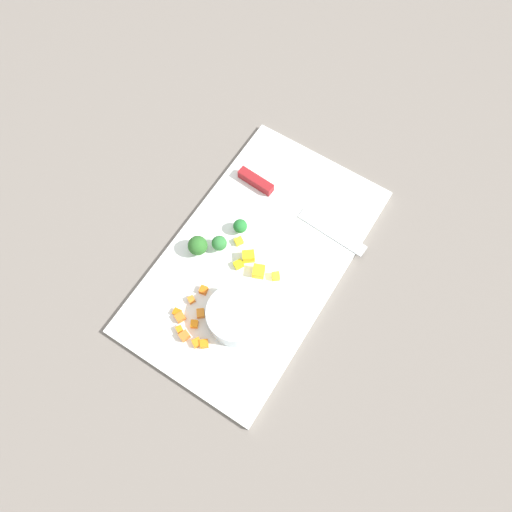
% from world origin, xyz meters
% --- Properties ---
extents(ground_plane, '(4.00, 4.00, 0.00)m').
position_xyz_m(ground_plane, '(0.00, 0.00, 0.00)').
color(ground_plane, slate).
extents(cutting_board, '(0.52, 0.30, 0.01)m').
position_xyz_m(cutting_board, '(0.00, 0.00, 0.01)').
color(cutting_board, white).
rests_on(cutting_board, ground_plane).
extents(prep_bowl, '(0.10, 0.10, 0.04)m').
position_xyz_m(prep_bowl, '(-0.12, -0.03, 0.03)').
color(prep_bowl, '#B0BBC1').
rests_on(prep_bowl, cutting_board).
extents(chef_knife, '(0.04, 0.29, 0.02)m').
position_xyz_m(chef_knife, '(0.13, 0.04, 0.02)').
color(chef_knife, silver).
rests_on(chef_knife, cutting_board).
extents(carrot_dice_0, '(0.02, 0.02, 0.01)m').
position_xyz_m(carrot_dice_0, '(-0.19, 0.02, 0.02)').
color(carrot_dice_0, orange).
rests_on(carrot_dice_0, cutting_board).
extents(carrot_dice_1, '(0.02, 0.02, 0.01)m').
position_xyz_m(carrot_dice_1, '(-0.13, 0.05, 0.02)').
color(carrot_dice_1, orange).
rests_on(carrot_dice_1, cutting_board).
extents(carrot_dice_2, '(0.02, 0.02, 0.01)m').
position_xyz_m(carrot_dice_2, '(-0.17, 0.05, 0.02)').
color(carrot_dice_2, orange).
rests_on(carrot_dice_2, cutting_board).
extents(carrot_dice_3, '(0.01, 0.01, 0.01)m').
position_xyz_m(carrot_dice_3, '(-0.16, 0.06, 0.02)').
color(carrot_dice_3, orange).
rests_on(carrot_dice_3, cutting_board).
extents(carrot_dice_4, '(0.01, 0.02, 0.01)m').
position_xyz_m(carrot_dice_4, '(-0.19, 0.04, 0.02)').
color(carrot_dice_4, orange).
rests_on(carrot_dice_4, cutting_board).
extents(carrot_dice_5, '(0.02, 0.02, 0.01)m').
position_xyz_m(carrot_dice_5, '(-0.16, 0.02, 0.02)').
color(carrot_dice_5, orange).
rests_on(carrot_dice_5, cutting_board).
extents(carrot_dice_6, '(0.02, 0.02, 0.01)m').
position_xyz_m(carrot_dice_6, '(-0.19, 0.00, 0.02)').
color(carrot_dice_6, orange).
rests_on(carrot_dice_6, cutting_board).
extents(carrot_dice_7, '(0.02, 0.02, 0.01)m').
position_xyz_m(carrot_dice_7, '(-0.10, 0.04, 0.02)').
color(carrot_dice_7, orange).
rests_on(carrot_dice_7, cutting_board).
extents(carrot_dice_8, '(0.02, 0.02, 0.01)m').
position_xyz_m(carrot_dice_8, '(-0.14, 0.02, 0.02)').
color(carrot_dice_8, orange).
rests_on(carrot_dice_8, cutting_board).
extents(carrot_dice_9, '(0.02, 0.02, 0.01)m').
position_xyz_m(carrot_dice_9, '(-0.18, -0.01, 0.02)').
color(carrot_dice_9, orange).
rests_on(carrot_dice_9, cutting_board).
extents(pepper_dice_0, '(0.02, 0.02, 0.01)m').
position_xyz_m(pepper_dice_0, '(0.01, 0.04, 0.02)').
color(pepper_dice_0, yellow).
rests_on(pepper_dice_0, cutting_board).
extents(pepper_dice_1, '(0.02, 0.02, 0.01)m').
position_xyz_m(pepper_dice_1, '(-0.01, -0.05, 0.02)').
color(pepper_dice_1, yellow).
rests_on(pepper_dice_1, cutting_board).
extents(pepper_dice_2, '(0.03, 0.03, 0.02)m').
position_xyz_m(pepper_dice_2, '(-0.01, 0.01, 0.02)').
color(pepper_dice_2, yellow).
rests_on(pepper_dice_2, cutting_board).
extents(pepper_dice_3, '(0.03, 0.03, 0.02)m').
position_xyz_m(pepper_dice_3, '(-0.02, -0.02, 0.02)').
color(pepper_dice_3, yellow).
rests_on(pepper_dice_3, cutting_board).
extents(pepper_dice_4, '(0.02, 0.02, 0.01)m').
position_xyz_m(pepper_dice_4, '(-0.03, 0.02, 0.02)').
color(pepper_dice_4, yellow).
rests_on(pepper_dice_4, cutting_board).
extents(broccoli_floret_0, '(0.04, 0.04, 0.04)m').
position_xyz_m(broccoli_floret_0, '(-0.04, 0.10, 0.04)').
color(broccoli_floret_0, '#96AD66').
rests_on(broccoli_floret_0, cutting_board).
extents(broccoli_floret_1, '(0.03, 0.03, 0.04)m').
position_xyz_m(broccoli_floret_1, '(-0.02, 0.07, 0.03)').
color(broccoli_floret_1, '#83AC6B').
rests_on(broccoli_floret_1, cutting_board).
extents(broccoli_floret_2, '(0.03, 0.03, 0.03)m').
position_xyz_m(broccoli_floret_2, '(0.03, 0.06, 0.03)').
color(broccoli_floret_2, '#95B15F').
rests_on(broccoli_floret_2, cutting_board).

